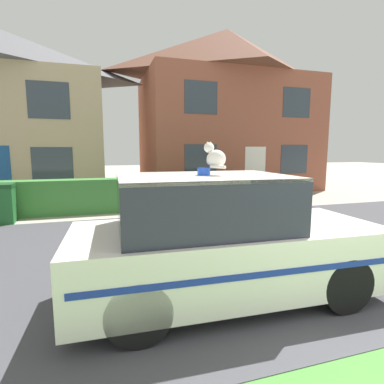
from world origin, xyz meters
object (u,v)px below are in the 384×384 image
object	(u,v)px
cat	(214,157)
police_car	(221,241)
house_right	(226,109)
house_left	(2,112)
wheelie_bin	(1,203)

from	to	relation	value
cat	police_car	bearing A→B (deg)	-110.00
house_right	police_car	bearing A→B (deg)	-113.65
house_left	wheelie_bin	size ratio (longest dim) A/B	8.08
police_car	house_left	distance (m)	12.85
cat	house_right	distance (m)	12.34
police_car	house_right	xyz separation A→B (m)	(4.84, 11.06, 3.24)
house_left	house_right	distance (m)	10.19
police_car	cat	xyz separation A→B (m)	(-0.12, -0.03, 1.07)
house_left	cat	bearing A→B (deg)	-65.41
house_right	cat	bearing A→B (deg)	-114.10
house_left	house_right	xyz separation A→B (m)	(10.17, -0.30, 0.49)
house_right	wheelie_bin	size ratio (longest dim) A/B	8.18
police_car	wheelie_bin	distance (m)	6.85
police_car	cat	world-z (taller)	cat
house_right	wheelie_bin	distance (m)	10.97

